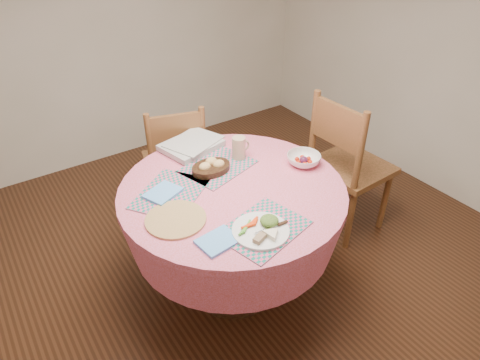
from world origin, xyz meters
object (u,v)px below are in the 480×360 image
object	(u,v)px
chair_back	(176,160)
fruit_bowl	(304,160)
dining_table	(233,216)
chair_right	(347,164)
dinner_plate	(263,229)
latte_mug	(239,148)
wicker_trivet	(176,219)
bread_bowl	(211,167)

from	to	relation	value
chair_back	fruit_bowl	size ratio (longest dim) A/B	3.75
dining_table	fruit_bowl	bearing A→B (deg)	-4.07
dining_table	chair_back	distance (m)	0.83
chair_right	fruit_bowl	bearing A→B (deg)	97.04
dinner_plate	latte_mug	distance (m)	0.69
dinner_plate	fruit_bowl	size ratio (longest dim) A/B	1.09
chair_back	dinner_plate	world-z (taller)	chair_back
chair_right	wicker_trivet	world-z (taller)	chair_right
dinner_plate	fruit_bowl	xyz separation A→B (m)	(0.57, 0.36, 0.01)
wicker_trivet	fruit_bowl	world-z (taller)	fruit_bowl
chair_back	wicker_trivet	bearing A→B (deg)	80.66
chair_back	latte_mug	xyz separation A→B (m)	(0.15, -0.59, 0.34)
chair_right	fruit_bowl	world-z (taller)	chair_right
wicker_trivet	latte_mug	xyz separation A→B (m)	(0.59, 0.31, 0.07)
chair_back	fruit_bowl	bearing A→B (deg)	132.80
dinner_plate	dining_table	bearing A→B (deg)	77.14
chair_right	fruit_bowl	distance (m)	0.55
dining_table	fruit_bowl	size ratio (longest dim) A/B	4.97
chair_right	wicker_trivet	distance (m)	1.37
chair_back	bread_bowl	size ratio (longest dim) A/B	4.06
chair_right	bread_bowl	world-z (taller)	chair_right
wicker_trivet	dinner_plate	bearing A→B (deg)	-46.89
chair_back	fruit_bowl	world-z (taller)	chair_back
chair_back	bread_bowl	distance (m)	0.69
wicker_trivet	dining_table	bearing A→B (deg)	11.31
dinner_plate	chair_right	bearing A→B (deg)	22.49
dining_table	wicker_trivet	distance (m)	0.44
dining_table	chair_back	bearing A→B (deg)	85.88
dinner_plate	latte_mug	world-z (taller)	latte_mug
fruit_bowl	wicker_trivet	bearing A→B (deg)	-177.18
latte_mug	wicker_trivet	bearing A→B (deg)	-152.02
chair_back	wicker_trivet	size ratio (longest dim) A/B	3.11
wicker_trivet	chair_right	bearing A→B (deg)	5.18
chair_right	chair_back	world-z (taller)	chair_right
chair_back	fruit_bowl	distance (m)	1.00
chair_right	dining_table	bearing A→B (deg)	90.41
dinner_plate	bread_bowl	world-z (taller)	bread_bowl
dinner_plate	chair_back	bearing A→B (deg)	83.03
dining_table	chair_right	bearing A→B (deg)	2.71
dining_table	bread_bowl	bearing A→B (deg)	92.87
wicker_trivet	dinner_plate	distance (m)	0.43
chair_back	wicker_trivet	distance (m)	1.04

